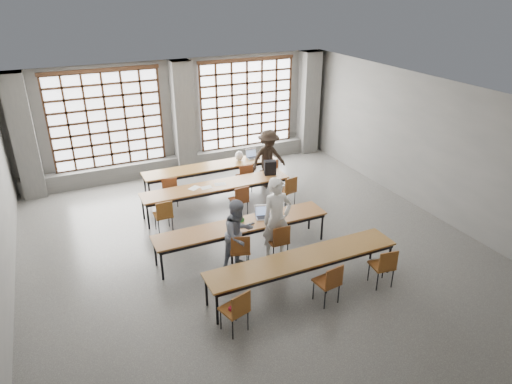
# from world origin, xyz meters

# --- Properties ---
(floor) EXTENTS (11.00, 11.00, 0.00)m
(floor) POSITION_xyz_m (0.00, 0.00, 0.00)
(floor) COLOR #4D4D4B
(floor) RESTS_ON ground
(ceiling) EXTENTS (11.00, 11.00, 0.00)m
(ceiling) POSITION_xyz_m (0.00, 0.00, 3.50)
(ceiling) COLOR silver
(ceiling) RESTS_ON floor
(wall_back) EXTENTS (10.00, 0.00, 10.00)m
(wall_back) POSITION_xyz_m (0.00, 5.50, 1.75)
(wall_back) COLOR #5F5F5D
(wall_back) RESTS_ON floor
(wall_front) EXTENTS (10.00, 0.00, 10.00)m
(wall_front) POSITION_xyz_m (0.00, -5.50, 1.75)
(wall_front) COLOR #5F5F5D
(wall_front) RESTS_ON floor
(wall_right) EXTENTS (0.00, 11.00, 11.00)m
(wall_right) POSITION_xyz_m (5.00, 0.00, 1.75)
(wall_right) COLOR #5F5F5D
(wall_right) RESTS_ON floor
(column_left) EXTENTS (0.60, 0.55, 3.50)m
(column_left) POSITION_xyz_m (-4.50, 5.22, 1.75)
(column_left) COLOR #575754
(column_left) RESTS_ON floor
(column_mid) EXTENTS (0.60, 0.55, 3.50)m
(column_mid) POSITION_xyz_m (0.00, 5.22, 1.75)
(column_mid) COLOR #575754
(column_mid) RESTS_ON floor
(column_right) EXTENTS (0.60, 0.55, 3.50)m
(column_right) POSITION_xyz_m (4.50, 5.22, 1.75)
(column_right) COLOR #575754
(column_right) RESTS_ON floor
(window_left) EXTENTS (3.32, 0.12, 3.00)m
(window_left) POSITION_xyz_m (-2.25, 5.42, 1.90)
(window_left) COLOR white
(window_left) RESTS_ON wall_back
(window_right) EXTENTS (3.32, 0.12, 3.00)m
(window_right) POSITION_xyz_m (2.25, 5.42, 1.90)
(window_right) COLOR white
(window_right) RESTS_ON wall_back
(sill_ledge) EXTENTS (9.80, 0.35, 0.50)m
(sill_ledge) POSITION_xyz_m (0.00, 5.30, 0.25)
(sill_ledge) COLOR #575754
(sill_ledge) RESTS_ON floor
(desk_row_a) EXTENTS (4.00, 0.70, 0.73)m
(desk_row_a) POSITION_xyz_m (0.28, 3.54, 0.66)
(desk_row_a) COLOR brown
(desk_row_a) RESTS_ON floor
(desk_row_b) EXTENTS (4.00, 0.70, 0.73)m
(desk_row_b) POSITION_xyz_m (-0.06, 2.18, 0.66)
(desk_row_b) COLOR brown
(desk_row_b) RESTS_ON floor
(desk_row_c) EXTENTS (4.00, 0.70, 0.73)m
(desk_row_c) POSITION_xyz_m (-0.28, -0.05, 0.66)
(desk_row_c) COLOR brown
(desk_row_c) RESTS_ON floor
(desk_row_d) EXTENTS (4.00, 0.70, 0.73)m
(desk_row_d) POSITION_xyz_m (0.28, -1.79, 0.66)
(desk_row_d) COLOR brown
(desk_row_d) RESTS_ON floor
(chair_back_left) EXTENTS (0.52, 0.52, 0.88)m
(chair_back_left) POSITION_xyz_m (-1.14, 2.91, 0.54)
(chair_back_left) COLOR maroon
(chair_back_left) RESTS_ON floor
(chair_back_mid) EXTENTS (0.46, 0.47, 0.88)m
(chair_back_mid) POSITION_xyz_m (1.07, 2.91, 0.54)
(chair_back_mid) COLOR brown
(chair_back_mid) RESTS_ON floor
(chair_back_right) EXTENTS (0.42, 0.43, 0.88)m
(chair_back_right) POSITION_xyz_m (1.88, 2.91, 0.54)
(chair_back_right) COLOR maroon
(chair_back_right) RESTS_ON floor
(chair_mid_left) EXTENTS (0.43, 0.43, 0.88)m
(chair_mid_left) POSITION_xyz_m (-1.66, 1.55, 0.54)
(chair_mid_left) COLOR brown
(chair_mid_left) RESTS_ON floor
(chair_mid_centre) EXTENTS (0.44, 0.45, 0.88)m
(chair_mid_centre) POSITION_xyz_m (0.34, 1.55, 0.54)
(chair_mid_centre) COLOR brown
(chair_mid_centre) RESTS_ON floor
(chair_mid_right) EXTENTS (0.49, 0.50, 0.88)m
(chair_mid_right) POSITION_xyz_m (1.75, 1.55, 0.54)
(chair_mid_right) COLOR brown
(chair_mid_right) RESTS_ON floor
(chair_front_left) EXTENTS (0.53, 0.53, 0.88)m
(chair_front_left) POSITION_xyz_m (-0.60, -0.68, 0.54)
(chair_front_left) COLOR brown
(chair_front_left) RESTS_ON floor
(chair_front_right) EXTENTS (0.44, 0.44, 0.88)m
(chair_front_right) POSITION_xyz_m (0.32, -0.68, 0.54)
(chair_front_right) COLOR brown
(chair_front_right) RESTS_ON floor
(chair_near_left) EXTENTS (0.52, 0.52, 0.88)m
(chair_near_left) POSITION_xyz_m (-1.40, -2.42, 0.54)
(chair_near_left) COLOR brown
(chair_near_left) RESTS_ON floor
(chair_near_mid) EXTENTS (0.47, 0.47, 0.88)m
(chair_near_mid) POSITION_xyz_m (0.49, -2.42, 0.54)
(chair_near_mid) COLOR brown
(chair_near_mid) RESTS_ON floor
(chair_near_right) EXTENTS (0.47, 0.48, 0.88)m
(chair_near_right) POSITION_xyz_m (1.76, -2.42, 0.54)
(chair_near_right) COLOR brown
(chair_near_right) RESTS_ON floor
(student_male) EXTENTS (0.70, 0.47, 1.90)m
(student_male) POSITION_xyz_m (0.32, -0.55, 0.95)
(student_male) COLOR white
(student_male) RESTS_ON floor
(student_female) EXTENTS (0.91, 0.80, 1.58)m
(student_female) POSITION_xyz_m (-0.58, -0.55, 0.79)
(student_female) COLOR #182448
(student_female) RESTS_ON floor
(student_back) EXTENTS (1.18, 0.76, 1.73)m
(student_back) POSITION_xyz_m (1.88, 3.04, 0.87)
(student_back) COLOR black
(student_back) RESTS_ON floor
(laptop_front) EXTENTS (0.43, 0.39, 0.26)m
(laptop_front) POSITION_xyz_m (0.28, 0.06, 0.79)
(laptop_front) COLOR #ABABB0
(laptop_front) RESTS_ON desk_row_c
(laptop_back) EXTENTS (0.37, 0.32, 0.26)m
(laptop_back) POSITION_xyz_m (1.63, 3.65, 0.79)
(laptop_back) COLOR #AAAAAE
(laptop_back) RESTS_ON desk_row_a
(mouse) EXTENTS (0.12, 0.10, 0.04)m
(mouse) POSITION_xyz_m (0.67, -0.07, 0.75)
(mouse) COLOR white
(mouse) RESTS_ON desk_row_c
(green_box) EXTENTS (0.27, 0.18, 0.09)m
(green_box) POSITION_xyz_m (-0.33, 0.03, 0.78)
(green_box) COLOR #2B853B
(green_box) RESTS_ON desk_row_c
(phone) EXTENTS (0.14, 0.09, 0.01)m
(phone) POSITION_xyz_m (-0.10, -0.15, 0.74)
(phone) COLOR black
(phone) RESTS_ON desk_row_c
(paper_sheet_a) EXTENTS (0.36, 0.34, 0.00)m
(paper_sheet_a) POSITION_xyz_m (-0.66, 2.23, 0.73)
(paper_sheet_a) COLOR white
(paper_sheet_a) RESTS_ON desk_row_b
(paper_sheet_b) EXTENTS (0.30, 0.22, 0.00)m
(paper_sheet_b) POSITION_xyz_m (-0.36, 2.13, 0.73)
(paper_sheet_b) COLOR silver
(paper_sheet_b) RESTS_ON desk_row_b
(paper_sheet_c) EXTENTS (0.33, 0.26, 0.00)m
(paper_sheet_c) POSITION_xyz_m (0.04, 2.18, 0.73)
(paper_sheet_c) COLOR silver
(paper_sheet_c) RESTS_ON desk_row_b
(backpack) EXTENTS (0.36, 0.28, 0.40)m
(backpack) POSITION_xyz_m (1.54, 2.23, 0.93)
(backpack) COLOR black
(backpack) RESTS_ON desk_row_b
(plastic_bag) EXTENTS (0.30, 0.27, 0.29)m
(plastic_bag) POSITION_xyz_m (1.18, 3.59, 0.87)
(plastic_bag) COLOR white
(plastic_bag) RESTS_ON desk_row_a
(red_pouch) EXTENTS (0.22, 0.15, 0.06)m
(red_pouch) POSITION_xyz_m (-1.42, -2.34, 0.50)
(red_pouch) COLOR maroon
(red_pouch) RESTS_ON chair_near_left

